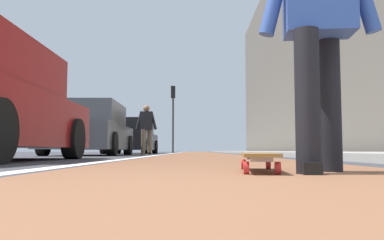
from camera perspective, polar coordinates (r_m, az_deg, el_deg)
The scene contains 11 objects.
ground_plane at distance 11.04m, azimuth 1.72°, elevation -5.01°, with size 80.00×80.00×0.00m, color #38383D.
bike_lane_paint at distance 25.04m, azimuth 1.03°, elevation -4.63°, with size 56.00×2.33×0.00m, color brown.
lane_stripe_white at distance 21.06m, azimuth -2.45°, elevation -4.68°, with size 52.00×0.16×0.01m, color silver.
sidewalk_curb at distance 19.34m, azimuth 10.75°, elevation -4.50°, with size 52.00×3.20×0.10m, color #9E9B93.
building_facade at distance 24.60m, azimuth 14.82°, elevation 10.42°, with size 40.00×1.20×12.67m, color #635B51.
skateboard at distance 2.56m, azimuth 9.32°, elevation -5.10°, with size 0.85×0.28×0.11m.
skater_person at distance 2.62m, azimuth 17.33°, elevation 13.83°, with size 0.45×0.72×1.64m.
parked_car_mid at distance 11.82m, azimuth -14.08°, elevation -1.46°, with size 4.43×2.01×1.46m.
parked_car_far at distance 17.54m, azimuth -8.53°, elevation -2.44°, with size 4.55×1.96×1.46m.
traffic_light at distance 26.79m, azimuth -2.68°, elevation 1.89°, with size 0.33×0.28×4.40m.
pedestrian_distant at distance 13.88m, azimuth -6.43°, elevation -0.86°, with size 0.47×0.74×1.69m.
Camera 1 is at (-1.04, 0.24, 0.13)m, focal length 37.92 mm.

